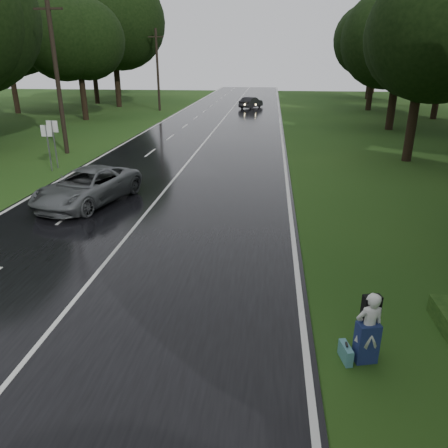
# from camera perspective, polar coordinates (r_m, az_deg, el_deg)

# --- Properties ---
(ground) EXTENTS (160.00, 160.00, 0.00)m
(ground) POSITION_cam_1_polar(r_m,az_deg,el_deg) (10.64, -23.08, -14.23)
(ground) COLOR #244514
(ground) RESTS_ON ground
(road) EXTENTS (12.00, 140.00, 0.04)m
(road) POSITION_cam_1_polar(r_m,az_deg,el_deg) (28.46, -3.89, 9.30)
(road) COLOR black
(road) RESTS_ON ground
(lane_center) EXTENTS (0.12, 140.00, 0.01)m
(lane_center) POSITION_cam_1_polar(r_m,az_deg,el_deg) (28.46, -3.89, 9.35)
(lane_center) COLOR silver
(lane_center) RESTS_ON road
(grey_car) EXTENTS (3.77, 5.76, 1.47)m
(grey_car) POSITION_cam_1_polar(r_m,az_deg,el_deg) (19.19, -17.76, 4.79)
(grey_car) COLOR #565A5C
(grey_car) RESTS_ON road
(far_car) EXTENTS (2.95, 4.27, 1.33)m
(far_car) POSITION_cam_1_polar(r_m,az_deg,el_deg) (55.83, 3.63, 15.86)
(far_car) COLOR black
(far_car) RESTS_ON road
(hitchhiker) EXTENTS (0.66, 0.62, 1.60)m
(hitchhiker) POSITION_cam_1_polar(r_m,az_deg,el_deg) (9.38, 18.69, -13.21)
(hitchhiker) COLOR silver
(hitchhiker) RESTS_ON ground
(suitcase) EXTENTS (0.25, 0.52, 0.36)m
(suitcase) POSITION_cam_1_polar(r_m,az_deg,el_deg) (9.58, 15.91, -16.20)
(suitcase) COLOR teal
(suitcase) RESTS_ON ground
(utility_pole_mid) EXTENTS (1.80, 0.28, 9.58)m
(utility_pole_mid) POSITION_cam_1_polar(r_m,az_deg,el_deg) (30.58, -20.16, 8.86)
(utility_pole_mid) COLOR black
(utility_pole_mid) RESTS_ON ground
(utility_pole_far) EXTENTS (1.80, 0.28, 9.07)m
(utility_pole_far) POSITION_cam_1_polar(r_m,az_deg,el_deg) (53.86, -8.56, 14.73)
(utility_pole_far) COLOR black
(utility_pole_far) RESTS_ON ground
(road_sign_a) EXTENTS (0.60, 0.10, 2.52)m
(road_sign_a) POSITION_cam_1_polar(r_m,az_deg,el_deg) (25.94, -21.94, 6.59)
(road_sign_a) COLOR white
(road_sign_a) RESTS_ON ground
(road_sign_b) EXTENTS (0.64, 0.10, 2.67)m
(road_sign_b) POSITION_cam_1_polar(r_m,az_deg,el_deg) (26.55, -21.25, 6.99)
(road_sign_b) COLOR white
(road_sign_b) RESTS_ON ground
(tree_left_e) EXTENTS (8.98, 8.98, 14.03)m
(tree_left_e) POSITION_cam_1_polar(r_m,az_deg,el_deg) (47.26, -17.90, 13.09)
(tree_left_e) COLOR black
(tree_left_e) RESTS_ON ground
(tree_left_f) EXTENTS (11.14, 11.14, 17.40)m
(tree_left_f) POSITION_cam_1_polar(r_m,az_deg,el_deg) (59.28, -13.78, 14.95)
(tree_left_f) COLOR black
(tree_left_f) RESTS_ON ground
(tree_right_d) EXTENTS (8.43, 8.43, 13.17)m
(tree_right_d) POSITION_cam_1_polar(r_m,az_deg,el_deg) (28.83, 23.10, 7.77)
(tree_right_d) COLOR black
(tree_right_d) RESTS_ON ground
(tree_right_e) EXTENTS (8.36, 8.36, 13.07)m
(tree_right_e) POSITION_cam_1_polar(r_m,az_deg,el_deg) (41.33, 21.09, 11.67)
(tree_right_e) COLOR black
(tree_right_e) RESTS_ON ground
(tree_right_f) EXTENTS (9.22, 9.22, 14.40)m
(tree_right_f) POSITION_cam_1_polar(r_m,az_deg,el_deg) (56.58, 18.64, 14.20)
(tree_right_f) COLOR black
(tree_right_f) RESTS_ON ground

